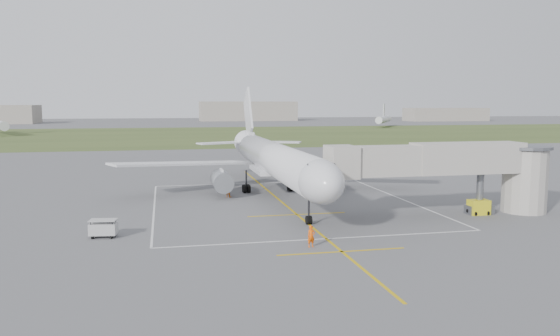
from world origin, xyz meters
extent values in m
plane|color=#57575A|center=(0.00, 0.00, 0.00)|extent=(700.00, 700.00, 0.00)
cube|color=#3A4C21|center=(0.00, 130.00, 0.01)|extent=(700.00, 120.00, 0.02)
cube|color=#C49E0B|center=(0.00, -5.00, 0.01)|extent=(0.25, 60.00, 0.01)
cube|color=#C49E0B|center=(0.00, -24.00, 0.01)|extent=(10.00, 0.25, 0.01)
cube|color=#C49E0B|center=(0.00, -10.00, 0.01)|extent=(10.00, 0.25, 0.01)
cube|color=silver|center=(0.00, 12.00, 0.01)|extent=(28.00, 0.20, 0.01)
cube|color=silver|center=(0.00, -20.00, 0.01)|extent=(28.00, 0.20, 0.01)
cube|color=silver|center=(-14.00, -4.00, 0.01)|extent=(0.20, 32.00, 0.01)
cube|color=silver|center=(14.00, -4.00, 0.01)|extent=(0.20, 32.00, 0.01)
cylinder|color=silver|center=(0.00, 0.00, 4.50)|extent=(3.80, 36.00, 3.80)
ellipsoid|color=silver|center=(0.00, -18.00, 4.50)|extent=(3.80, 7.22, 3.80)
cube|color=black|center=(0.00, -18.90, 5.55)|extent=(2.40, 1.60, 0.99)
cone|color=silver|center=(0.00, 20.50, 4.90)|extent=(3.80, 6.00, 3.80)
cube|color=silver|center=(10.50, 6.00, 3.65)|extent=(17.93, 11.24, 1.23)
cube|color=silver|center=(-10.50, 6.00, 3.65)|extent=(17.93, 11.24, 1.23)
cube|color=silver|center=(0.00, 3.00, 2.95)|extent=(4.20, 8.00, 0.50)
cube|color=silver|center=(0.00, 21.20, 9.20)|extent=(0.30, 7.89, 8.65)
cube|color=silver|center=(0.00, 19.00, 6.20)|extent=(0.35, 5.00, 1.20)
cube|color=silver|center=(4.20, 20.20, 5.10)|extent=(7.85, 5.03, 0.20)
cube|color=silver|center=(-4.20, 20.20, 5.10)|extent=(7.85, 5.03, 0.20)
cylinder|color=gray|center=(6.20, 2.50, 1.90)|extent=(2.30, 4.20, 2.30)
cube|color=silver|center=(6.20, 2.20, 2.70)|extent=(0.25, 2.40, 1.20)
cylinder|color=gray|center=(-6.20, 2.50, 1.90)|extent=(2.30, 4.20, 2.30)
cube|color=silver|center=(-6.20, 2.20, 2.70)|extent=(0.25, 2.40, 1.20)
cylinder|color=black|center=(0.00, -14.50, 1.30)|extent=(0.18, 0.18, 2.60)
cylinder|color=black|center=(-0.11, -14.50, 0.40)|extent=(0.28, 0.80, 0.80)
cylinder|color=black|center=(0.11, -14.50, 0.40)|extent=(0.28, 0.80, 0.80)
cylinder|color=black|center=(2.90, 4.50, 1.40)|extent=(0.22, 0.22, 2.80)
cylinder|color=black|center=(2.62, 4.15, 0.48)|extent=(0.32, 0.96, 0.96)
cylinder|color=black|center=(3.18, 4.15, 0.48)|extent=(0.32, 0.96, 0.96)
cylinder|color=black|center=(2.62, 4.85, 0.48)|extent=(0.32, 0.96, 0.96)
cylinder|color=black|center=(3.18, 4.85, 0.48)|extent=(0.32, 0.96, 0.96)
cylinder|color=black|center=(-2.90, 4.50, 1.40)|extent=(0.22, 0.22, 2.80)
cylinder|color=black|center=(-3.18, 4.15, 0.48)|extent=(0.32, 0.96, 0.96)
cylinder|color=black|center=(-2.62, 4.15, 0.48)|extent=(0.32, 0.96, 0.96)
cylinder|color=black|center=(-3.18, 4.85, 0.48)|extent=(0.32, 0.96, 0.96)
cylinder|color=black|center=(-2.62, 4.85, 0.48)|extent=(0.32, 0.96, 0.96)
cube|color=#A6A096|center=(7.74, -13.50, 5.60)|extent=(11.09, 2.90, 2.80)
cube|color=#A6A096|center=(16.46, -13.50, 5.70)|extent=(11.09, 3.10, 3.00)
cube|color=#A6A096|center=(3.40, -13.50, 5.60)|extent=(2.60, 3.40, 3.00)
cylinder|color=slate|center=(18.00, -13.50, 2.10)|extent=(0.70, 0.70, 4.20)
cube|color=slate|center=(18.00, -13.50, 0.45)|extent=(2.60, 1.40, 0.90)
cylinder|color=#A6A096|center=(23.00, -13.50, 3.20)|extent=(4.40, 4.40, 6.40)
cylinder|color=slate|center=(23.00, -13.50, 6.60)|extent=(5.00, 5.00, 0.30)
cylinder|color=black|center=(17.00, -13.50, 0.35)|extent=(0.70, 0.30, 0.70)
cylinder|color=black|center=(19.00, -13.50, 0.35)|extent=(0.70, 0.30, 0.70)
cube|color=yellow|center=(17.76, -13.77, 0.74)|extent=(1.98, 1.29, 1.48)
cylinder|color=black|center=(17.07, -14.31, 0.22)|extent=(0.20, 0.44, 0.43)
cylinder|color=black|center=(18.45, -14.31, 0.22)|extent=(0.20, 0.44, 0.43)
cube|color=#AFAFAF|center=(-17.92, -15.66, 0.73)|extent=(2.32, 1.58, 0.95)
cube|color=#AFAFAF|center=(-17.92, -15.66, 1.47)|extent=(2.32, 1.58, 0.07)
cylinder|color=black|center=(-18.85, -16.06, 0.91)|extent=(0.07, 0.07, 1.12)
cylinder|color=black|center=(-17.14, -16.30, 0.91)|extent=(0.07, 0.07, 1.12)
cylinder|color=black|center=(-18.71, -15.03, 0.91)|extent=(0.07, 0.07, 1.12)
cylinder|color=black|center=(-17.00, -15.27, 0.91)|extent=(0.07, 0.07, 1.12)
cylinder|color=black|center=(-18.76, -16.03, 0.17)|extent=(0.20, 0.36, 0.35)
cylinder|color=black|center=(-17.22, -16.24, 0.17)|extent=(0.20, 0.36, 0.35)
cylinder|color=black|center=(-18.63, -15.09, 0.17)|extent=(0.20, 0.36, 0.35)
cylinder|color=black|center=(-17.09, -15.30, 0.17)|extent=(0.20, 0.36, 0.35)
imported|color=#F85707|center=(-1.90, -22.23, 0.85)|extent=(0.69, 0.52, 1.71)
imported|color=orange|center=(-5.51, 1.55, 0.89)|extent=(1.10, 1.06, 1.79)
cube|color=gray|center=(40.00, 280.00, 6.00)|extent=(60.00, 20.00, 12.00)
cube|color=gray|center=(160.00, 250.00, 4.00)|extent=(50.00, 18.00, 8.00)
cylinder|color=silver|center=(88.24, 177.43, 3.50)|extent=(19.07, 29.16, 3.20)
cube|color=silver|center=(88.24, 177.43, 8.00)|extent=(2.30, 3.59, 5.50)
camera|label=1|loc=(-12.92, -61.95, 11.08)|focal=35.00mm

